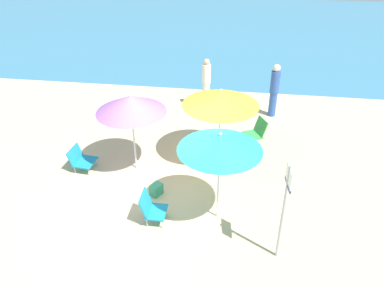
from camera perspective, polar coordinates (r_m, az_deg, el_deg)
name	(u,v)px	position (r m, az deg, el deg)	size (l,w,h in m)	color
ground_plane	(154,188)	(9.20, -5.58, -6.33)	(40.00, 40.00, 0.00)	#CCB789
sea_water	(211,28)	(21.59, 2.78, 16.48)	(40.00, 16.00, 0.01)	teal
umbrella_purple	(131,104)	(9.03, -8.89, 5.77)	(1.63, 1.63, 2.02)	silver
umbrella_teal	(220,143)	(7.34, 4.11, 0.18)	(1.64, 1.64, 2.04)	silver
umbrella_yellow	(221,98)	(9.33, 4.19, 6.66)	(1.84, 1.84, 1.95)	silver
beach_chair_a	(81,159)	(9.99, -15.88, -2.09)	(0.60, 0.59, 0.58)	teal
beach_chair_b	(151,207)	(8.14, -5.98, -9.16)	(0.50, 0.52, 0.66)	teal
beach_chair_c	(257,131)	(10.83, 9.41, 1.91)	(0.68, 0.68, 0.67)	#33934C
person_a	(206,84)	(12.32, 2.08, 8.73)	(0.27, 0.27, 1.65)	silver
person_b	(274,90)	(12.12, 11.87, 7.72)	(0.27, 0.27, 1.66)	#2D519E
warning_sign	(285,201)	(6.92, 13.39, -8.11)	(0.08, 0.43, 2.05)	#ADADB2
beach_bag	(156,190)	(8.92, -5.22, -6.61)	(0.28, 0.20, 0.27)	#389970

